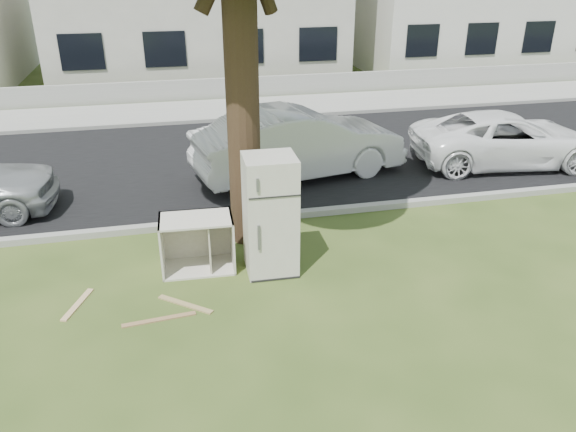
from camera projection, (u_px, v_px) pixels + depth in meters
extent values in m
plane|color=#34491A|center=(292.00, 288.00, 8.44)|extent=(120.00, 120.00, 0.00)
cube|color=black|center=(236.00, 160.00, 13.74)|extent=(120.00, 7.00, 0.01)
cube|color=gray|center=(263.00, 220.00, 10.61)|extent=(120.00, 0.18, 0.12)
cube|color=gray|center=(220.00, 122.00, 16.88)|extent=(120.00, 0.18, 0.12)
cube|color=gray|center=(215.00, 110.00, 18.16)|extent=(120.00, 2.80, 0.01)
cube|color=gray|center=(209.00, 89.00, 19.43)|extent=(120.00, 0.15, 0.70)
cylinder|color=black|center=(242.00, 91.00, 8.85)|extent=(0.54, 0.54, 5.20)
cube|color=silver|center=(270.00, 215.00, 8.56)|extent=(0.80, 0.74, 1.89)
cube|color=beige|center=(197.00, 243.00, 8.81)|extent=(1.16, 0.75, 0.88)
cube|color=#936E47|center=(159.00, 319.00, 7.70)|extent=(1.01, 0.18, 0.02)
cube|color=#A38C55|center=(185.00, 304.00, 8.03)|extent=(0.76, 0.65, 0.02)
cube|color=tan|center=(78.00, 304.00, 8.02)|extent=(0.39, 0.79, 0.02)
imported|color=silver|center=(299.00, 143.00, 12.42)|extent=(4.93, 2.52, 1.55)
imported|color=white|center=(507.00, 139.00, 13.23)|extent=(4.63, 2.57, 1.23)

